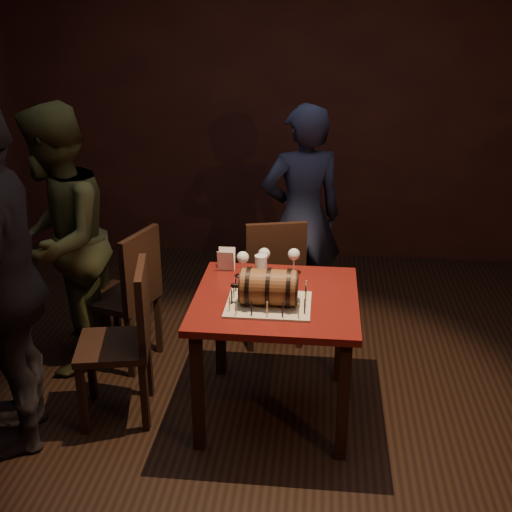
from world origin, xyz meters
name	(u,v)px	position (x,y,z in m)	size (l,w,h in m)	color
room_shell	(259,180)	(0.00, 0.00, 1.40)	(5.04, 5.04, 2.80)	black
pub_table	(276,314)	(0.10, -0.03, 0.64)	(0.90, 0.90, 0.75)	#4A0D0C
cake_board	(269,304)	(0.07, -0.15, 0.76)	(0.45, 0.35, 0.01)	#B0A48E
barrel_cake	(269,287)	(0.07, -0.15, 0.86)	(0.36, 0.21, 0.21)	brown
birthday_candles	(269,297)	(0.07, -0.15, 0.80)	(0.40, 0.30, 0.09)	#FEF798
wine_glass_left	(243,259)	(-0.11, 0.21, 0.87)	(0.07, 0.07, 0.16)	silver
wine_glass_mid	(264,255)	(0.00, 0.27, 0.87)	(0.07, 0.07, 0.16)	silver
wine_glass_right	(294,256)	(0.18, 0.29, 0.87)	(0.07, 0.07, 0.16)	silver
pint_of_ale	(261,268)	(-0.01, 0.18, 0.82)	(0.07, 0.07, 0.15)	silver
menu_card	(226,260)	(-0.23, 0.30, 0.81)	(0.10, 0.05, 0.13)	white
chair_back	(273,275)	(0.02, 0.77, 0.52)	(0.49, 0.49, 0.93)	black
chair_left_rear	(130,290)	(-0.88, 0.43, 0.52)	(0.50, 0.50, 0.93)	black
chair_left_front	(127,334)	(-0.73, -0.14, 0.52)	(0.47, 0.47, 0.93)	black
person_back	(302,218)	(0.20, 1.14, 0.81)	(0.59, 0.39, 1.63)	#1C1F38
person_left_rear	(59,242)	(-1.30, 0.39, 0.86)	(0.83, 0.65, 1.72)	#3F4020
person_left_front	(2,281)	(-1.28, -0.40, 0.94)	(1.10, 0.46, 1.88)	black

